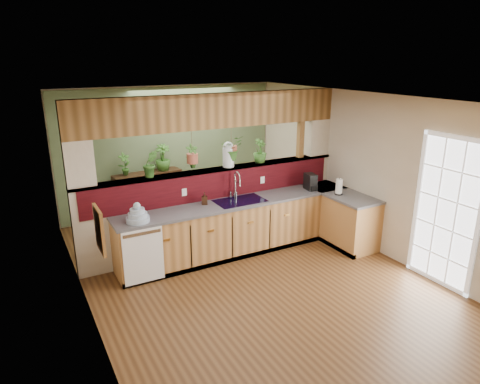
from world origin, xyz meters
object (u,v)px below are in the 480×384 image
dish_stack (138,216)px  paper_towel (339,187)px  soap_dispenser (205,198)px  glass_jar (228,154)px  shelving_console (149,194)px  coffee_maker (311,182)px  faucet (236,184)px

dish_stack → paper_towel: dish_stack is taller
soap_dispenser → glass_jar: (0.56, 0.26, 0.60)m
glass_jar → shelving_console: bearing=113.7°
dish_stack → coffee_maker: dish_stack is taller
soap_dispenser → shelving_console: 2.23m
dish_stack → shelving_console: size_ratio=0.25×
dish_stack → paper_towel: size_ratio=1.15×
faucet → coffee_maker: bearing=-9.1°
soap_dispenser → coffee_maker: 1.97m
faucet → shelving_console: faucet is taller
glass_jar → dish_stack: bearing=-164.1°
faucet → shelving_console: size_ratio=0.34×
coffee_maker → dish_stack: bearing=-170.1°
faucet → soap_dispenser: faucet is taller
dish_stack → soap_dispenser: bearing=11.3°
coffee_maker → shelving_console: bearing=142.7°
paper_towel → shelving_console: size_ratio=0.21×
faucet → paper_towel: (1.62, -0.67, -0.12)m
faucet → shelving_console: bearing=112.2°
faucet → glass_jar: glass_jar is taller
coffee_maker → glass_jar: 1.57m
paper_towel → glass_jar: (-1.65, 0.89, 0.57)m
glass_jar → paper_towel: bearing=-28.2°
coffee_maker → faucet: bearing=179.9°
soap_dispenser → glass_jar: glass_jar is taller
shelving_console → paper_towel: bearing=-54.3°
dish_stack → shelving_console: dish_stack is taller
dish_stack → glass_jar: 1.87m
faucet → soap_dispenser: 0.61m
paper_towel → soap_dispenser: bearing=164.1°
glass_jar → coffee_maker: bearing=-17.4°
soap_dispenser → coffee_maker: size_ratio=0.69×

